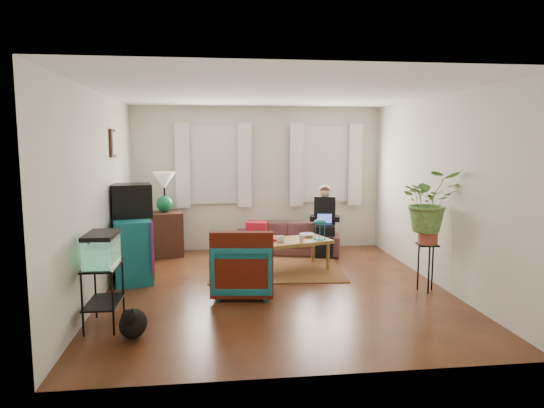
{
  "coord_description": "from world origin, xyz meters",
  "views": [
    {
      "loc": [
        -0.83,
        -6.31,
        1.97
      ],
      "look_at": [
        0.0,
        0.4,
        1.1
      ],
      "focal_mm": 32.0,
      "sensor_mm": 36.0,
      "label": 1
    }
  ],
  "objects": [
    {
      "name": "black_cat",
      "position": [
        -1.65,
        -1.48,
        0.18
      ],
      "size": [
        0.29,
        0.43,
        0.36
      ],
      "primitive_type": "ellipsoid",
      "rotation": [
        0.0,
        0.0,
        -0.04
      ],
      "color": "black",
      "rests_on": "floor"
    },
    {
      "name": "picture_frame",
      "position": [
        -2.21,
        0.85,
        1.95
      ],
      "size": [
        0.04,
        0.32,
        0.4
      ],
      "primitive_type": "cube",
      "color": "#3D2616",
      "rests_on": "wall_left"
    },
    {
      "name": "coffee_table",
      "position": [
        0.39,
        0.94,
        0.23
      ],
      "size": [
        1.26,
        0.93,
        0.47
      ],
      "primitive_type": "cube",
      "rotation": [
        0.0,
        0.0,
        0.31
      ],
      "color": "brown",
      "rests_on": "floor"
    },
    {
      "name": "area_rug",
      "position": [
        0.13,
        0.97,
        0.01
      ],
      "size": [
        2.11,
        1.74,
        0.01
      ],
      "primitive_type": "cube",
      "rotation": [
        0.0,
        0.0,
        -0.07
      ],
      "color": "maroon",
      "rests_on": "floor"
    },
    {
      "name": "wall_back",
      "position": [
        0.0,
        2.5,
        1.3
      ],
      "size": [
        4.5,
        0.01,
        2.6
      ],
      "primitive_type": "cube",
      "color": "silver",
      "rests_on": "floor"
    },
    {
      "name": "window_left",
      "position": [
        -0.8,
        2.48,
        1.55
      ],
      "size": [
        1.08,
        0.04,
        1.38
      ],
      "primitive_type": "cube",
      "color": "white",
      "rests_on": "wall_back"
    },
    {
      "name": "aquarium_stand",
      "position": [
        -2.0,
        -1.13,
        0.34
      ],
      "size": [
        0.35,
        0.61,
        0.67
      ],
      "primitive_type": "cube",
      "rotation": [
        0.0,
        0.0,
        -0.01
      ],
      "color": "black",
      "rests_on": "floor"
    },
    {
      "name": "cup_a",
      "position": [
        0.18,
        0.76,
        0.52
      ],
      "size": [
        0.16,
        0.16,
        0.1
      ],
      "primitive_type": "imported",
      "rotation": [
        0.0,
        0.0,
        0.31
      ],
      "color": "white",
      "rests_on": "coffee_table"
    },
    {
      "name": "side_table",
      "position": [
        -1.65,
        2.11,
        0.38
      ],
      "size": [
        0.65,
        0.65,
        0.77
      ],
      "primitive_type": "cube",
      "rotation": [
        0.0,
        0.0,
        0.27
      ],
      "color": "#402118",
      "rests_on": "floor"
    },
    {
      "name": "curtains_left",
      "position": [
        -0.8,
        2.4,
        1.55
      ],
      "size": [
        1.36,
        0.06,
        1.5
      ],
      "primitive_type": "cube",
      "color": "white",
      "rests_on": "wall_back"
    },
    {
      "name": "floor",
      "position": [
        0.0,
        0.0,
        0.0
      ],
      "size": [
        4.5,
        5.0,
        0.01
      ],
      "primitive_type": "cube",
      "color": "#4F2B14",
      "rests_on": "ground"
    },
    {
      "name": "dresser",
      "position": [
        -1.99,
        0.71,
        0.45
      ],
      "size": [
        0.69,
        1.07,
        0.89
      ],
      "primitive_type": "cube",
      "rotation": [
        0.0,
        0.0,
        0.21
      ],
      "color": "navy",
      "rests_on": "floor"
    },
    {
      "name": "table_lamp",
      "position": [
        -1.65,
        2.11,
        1.09
      ],
      "size": [
        0.49,
        0.49,
        0.7
      ],
      "primitive_type": null,
      "rotation": [
        0.0,
        0.0,
        0.27
      ],
      "color": "white",
      "rests_on": "side_table"
    },
    {
      "name": "wall_left",
      "position": [
        -2.25,
        0.0,
        1.3
      ],
      "size": [
        0.01,
        5.0,
        2.6
      ],
      "primitive_type": "cube",
      "color": "silver",
      "rests_on": "floor"
    },
    {
      "name": "wall_right",
      "position": [
        2.25,
        0.0,
        1.3
      ],
      "size": [
        0.01,
        5.0,
        2.6
      ],
      "primitive_type": "cube",
      "color": "silver",
      "rests_on": "floor"
    },
    {
      "name": "ceiling",
      "position": [
        0.0,
        0.0,
        2.6
      ],
      "size": [
        4.5,
        5.0,
        0.01
      ],
      "primitive_type": "cube",
      "color": "white",
      "rests_on": "wall_back"
    },
    {
      "name": "sofa",
      "position": [
        0.47,
        2.05,
        0.36
      ],
      "size": [
        1.96,
        1.12,
        0.72
      ],
      "primitive_type": "imported",
      "rotation": [
        0.0,
        0.0,
        -0.23
      ],
      "color": "brown",
      "rests_on": "floor"
    },
    {
      "name": "armchair",
      "position": [
        -0.45,
        -0.18,
        0.39
      ],
      "size": [
        0.84,
        0.8,
        0.78
      ],
      "primitive_type": "imported",
      "rotation": [
        0.0,
        0.0,
        3.02
      ],
      "color": "#116768",
      "rests_on": "floor"
    },
    {
      "name": "birdcage",
      "position": [
        0.81,
        0.91,
        0.63
      ],
      "size": [
        0.23,
        0.23,
        0.33
      ],
      "primitive_type": null,
      "rotation": [
        0.0,
        0.0,
        0.31
      ],
      "color": "#115B6B",
      "rests_on": "coffee_table"
    },
    {
      "name": "snack_tray",
      "position": [
        0.05,
        0.99,
        0.49
      ],
      "size": [
        0.44,
        0.44,
        0.04
      ],
      "primitive_type": "cylinder",
      "rotation": [
        0.0,
        0.0,
        0.31
      ],
      "color": "#B21414",
      "rests_on": "coffee_table"
    },
    {
      "name": "cup_b",
      "position": [
        0.5,
        0.78,
        0.51
      ],
      "size": [
        0.13,
        0.13,
        0.1
      ],
      "primitive_type": "imported",
      "rotation": [
        0.0,
        0.0,
        0.31
      ],
      "color": "beige",
      "rests_on": "coffee_table"
    },
    {
      "name": "crt_tv",
      "position": [
        -1.99,
        0.81,
        1.13
      ],
      "size": [
        0.64,
        0.6,
        0.48
      ],
      "primitive_type": "cube",
      "rotation": [
        0.0,
        0.0,
        0.21
      ],
      "color": "black",
      "rests_on": "dresser"
    },
    {
      "name": "aquarium",
      "position": [
        -2.0,
        -1.13,
        0.85
      ],
      "size": [
        0.31,
        0.55,
        0.36
      ],
      "primitive_type": "cube",
      "rotation": [
        0.0,
        0.0,
        -0.01
      ],
      "color": "#7FD899",
      "rests_on": "aquarium_stand"
    },
    {
      "name": "window_right",
      "position": [
        1.25,
        2.48,
        1.55
      ],
      "size": [
        1.08,
        0.04,
        1.38
      ],
      "primitive_type": "cube",
      "color": "white",
      "rests_on": "wall_back"
    },
    {
      "name": "potted_plant",
      "position": [
        1.96,
        -0.38,
        1.08
      ],
      "size": [
        0.82,
        0.74,
        0.81
      ],
      "primitive_type": "imported",
      "rotation": [
        0.0,
        0.0,
        -0.15
      ],
      "color": "#599947",
      "rests_on": "plant_stand"
    },
    {
      "name": "wall_front",
      "position": [
        0.0,
        -2.5,
        1.3
      ],
      "size": [
        4.5,
        0.01,
        2.6
      ],
      "primitive_type": "cube",
      "color": "silver",
      "rests_on": "floor"
    },
    {
      "name": "seated_person",
      "position": [
        1.11,
        1.9,
        0.55
      ],
      "size": [
        0.58,
        0.66,
        1.1
      ],
      "primitive_type": null,
      "rotation": [
        0.0,
        0.0,
        -0.23
      ],
      "color": "black",
      "rests_on": "sofa"
    },
    {
      "name": "plant_stand",
      "position": [
        1.96,
        -0.38,
        0.32
      ],
      "size": [
        0.31,
        0.31,
        0.64
      ],
      "primitive_type": "cube",
      "rotation": [
        0.0,
        0.0,
        -0.15
      ],
      "color": "black",
      "rests_on": "floor"
    },
    {
      "name": "serape_throw",
      "position": [
        -0.48,
        -0.48,
        0.55
      ],
      "size": [
        0.8,
        0.28,
        0.64
      ],
      "primitive_type": "cube",
      "rotation": [
        0.0,
        0.0,
        -0.13
      ],
      "color": "#9E0A0A",
      "rests_on": "armchair"
    },
    {
      "name": "bowl",
      "position": [
        0.65,
        1.13,
        0.49
      ],
      "size": [
        0.28,
        0.28,
        0.06
      ],
      "primitive_type": "imported",
      "rotation": [
        0.0,
        0.0,
        0.31
      ],
      "color": "white",
      "rests_on": "coffee_table"
    },
    {
      "name": "curtains_right",
      "position": [
        1.25,
        2.4,
        1.55
      ],
      "size": [
        1.36,
        0.06,
        1.5
      ],
      "primitive_type": "cube",
      "color": "white",
      "rests_on": "wall_back"
    }
  ]
}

